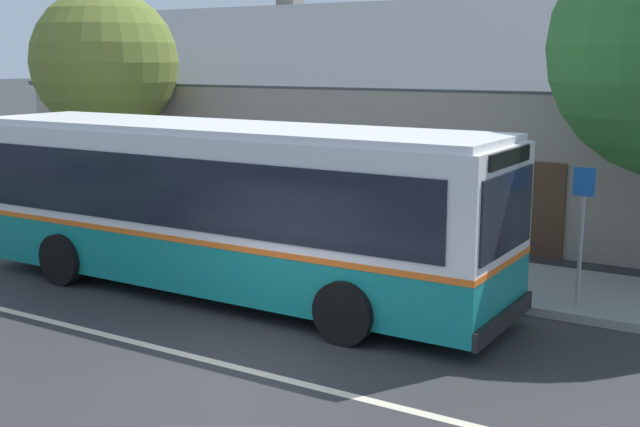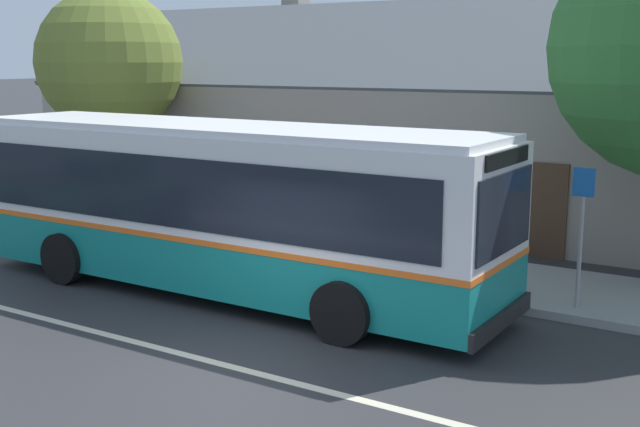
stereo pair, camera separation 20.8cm
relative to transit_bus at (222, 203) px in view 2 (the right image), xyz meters
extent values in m
plane|color=#2D2D30|center=(2.45, -2.90, -1.69)|extent=(300.00, 300.00, 0.00)
cube|color=gray|center=(2.45, 3.10, -1.61)|extent=(60.00, 3.00, 0.15)
cube|color=beige|center=(2.45, -2.90, -1.68)|extent=(60.00, 0.16, 0.01)
cube|color=gray|center=(0.44, 11.00, 0.09)|extent=(25.29, 10.32, 3.55)
cube|color=#4C5156|center=(0.44, 8.42, 3.08)|extent=(25.89, 5.23, 2.58)
cube|color=#4C5156|center=(0.44, 13.58, 3.08)|extent=(25.89, 5.23, 2.58)
cube|color=black|center=(-8.41, 5.81, 0.26)|extent=(1.10, 0.06, 1.30)
cube|color=black|center=(0.44, 5.81, 0.26)|extent=(1.10, 0.06, 1.30)
cube|color=#4C3323|center=(4.24, 5.81, -0.64)|extent=(1.00, 0.06, 2.10)
cube|color=#147F7A|center=(-0.02, 0.00, -0.95)|extent=(10.80, 2.52, 0.93)
cube|color=orange|center=(-0.02, 0.00, -0.44)|extent=(10.82, 2.54, 0.10)
cube|color=white|center=(-0.02, 0.00, 0.47)|extent=(10.80, 2.52, 1.72)
cube|color=white|center=(-0.02, 0.00, 1.39)|extent=(10.58, 2.39, 0.12)
cube|color=black|center=(-0.02, 1.26, 0.37)|extent=(9.93, 0.05, 1.22)
cube|color=black|center=(-0.02, -1.27, 0.37)|extent=(9.93, 0.05, 1.22)
cube|color=black|center=(5.40, -0.01, 0.37)|extent=(0.04, 2.20, 1.22)
cube|color=black|center=(5.40, -0.01, 1.19)|extent=(0.04, 1.75, 0.24)
cube|color=black|center=(5.42, -0.01, -1.29)|extent=(0.08, 2.50, 0.28)
cube|color=#B21919|center=(-1.36, 1.27, -0.95)|extent=(3.02, 0.04, 0.65)
cube|color=black|center=(4.19, 1.26, -0.22)|extent=(0.90, 0.03, 2.40)
cylinder|color=black|center=(3.33, 1.24, -1.19)|extent=(1.00, 0.28, 1.00)
cylinder|color=black|center=(3.33, -1.26, -1.19)|extent=(1.00, 0.28, 1.00)
cylinder|color=black|center=(-2.98, 1.25, -1.19)|extent=(1.00, 0.28, 1.00)
cylinder|color=black|center=(-2.99, -1.25, -1.19)|extent=(1.00, 0.28, 1.00)
cube|color=brown|center=(-6.95, 2.56, -1.09)|extent=(1.88, 0.10, 0.04)
cube|color=brown|center=(-6.95, 2.41, -1.09)|extent=(1.88, 0.10, 0.04)
cube|color=brown|center=(-6.95, 2.27, -1.09)|extent=(1.88, 0.10, 0.04)
cube|color=brown|center=(-6.95, 2.14, -0.79)|extent=(1.88, 0.04, 0.10)
cube|color=brown|center=(-6.95, 2.14, -0.65)|extent=(1.88, 0.04, 0.10)
cube|color=black|center=(-6.20, 2.41, -1.31)|extent=(0.08, 0.43, 0.45)
cube|color=black|center=(-7.70, 2.41, -1.31)|extent=(0.08, 0.43, 0.45)
cube|color=brown|center=(-2.00, 3.14, -1.09)|extent=(1.60, 0.10, 0.04)
cube|color=brown|center=(-2.00, 3.00, -1.09)|extent=(1.60, 0.10, 0.04)
cube|color=brown|center=(-2.00, 2.85, -1.09)|extent=(1.60, 0.10, 0.04)
cube|color=brown|center=(-2.00, 2.73, -0.79)|extent=(1.60, 0.04, 0.10)
cube|color=brown|center=(-2.00, 2.73, -0.65)|extent=(1.60, 0.04, 0.10)
cube|color=black|center=(-1.36, 3.00, -1.31)|extent=(0.08, 0.43, 0.45)
cube|color=black|center=(-2.64, 3.00, -1.31)|extent=(0.08, 0.43, 0.45)
cylinder|color=#4C3828|center=(-7.50, 4.39, -0.23)|extent=(0.29, 0.29, 2.92)
sphere|color=olive|center=(-7.50, 4.39, 2.53)|extent=(3.99, 3.99, 3.99)
cylinder|color=gray|center=(5.99, 2.10, -0.34)|extent=(0.07, 0.07, 2.40)
cube|color=#1959A5|center=(5.99, 2.08, 0.61)|extent=(0.36, 0.03, 0.48)
camera|label=1|loc=(9.15, -11.42, 2.60)|focal=45.00mm
camera|label=2|loc=(9.33, -11.31, 2.60)|focal=45.00mm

